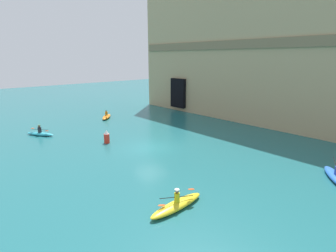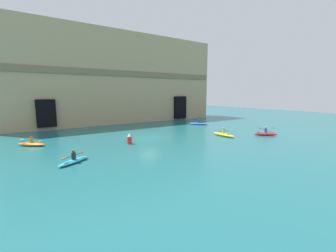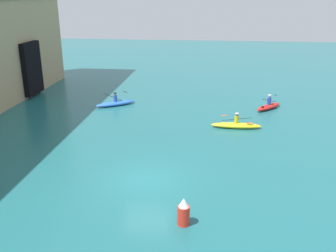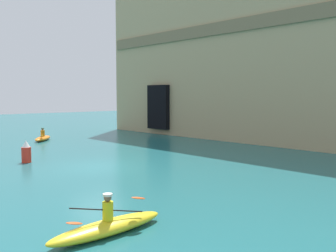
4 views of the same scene
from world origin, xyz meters
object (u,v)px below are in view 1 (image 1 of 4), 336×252
at_px(kayak_orange, 107,117).
at_px(kayak_yellow, 177,205).
at_px(kayak_blue, 336,177).
at_px(marker_buoy, 107,137).
at_px(kayak_cyan, 40,133).

bearing_deg(kayak_orange, kayak_yellow, -158.34).
distance_m(kayak_blue, kayak_orange, 25.82).
relative_size(kayak_blue, kayak_orange, 1.18).
bearing_deg(marker_buoy, kayak_yellow, -12.85).
bearing_deg(kayak_blue, kayak_orange, -120.58).
xyz_separation_m(kayak_cyan, marker_buoy, (6.65, 3.81, 0.35)).
bearing_deg(kayak_blue, kayak_yellow, -59.48).
bearing_deg(kayak_cyan, kayak_blue, 172.64).
relative_size(kayak_blue, kayak_cyan, 1.13).
height_order(kayak_blue, kayak_cyan, kayak_blue).
xyz_separation_m(kayak_orange, marker_buoy, (9.10, -5.08, 0.36)).
xyz_separation_m(kayak_blue, kayak_orange, (-25.73, -2.07, 0.00)).
bearing_deg(kayak_blue, marker_buoy, -101.93).
distance_m(kayak_yellow, marker_buoy, 12.47).
height_order(kayak_blue, marker_buoy, kayak_blue).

